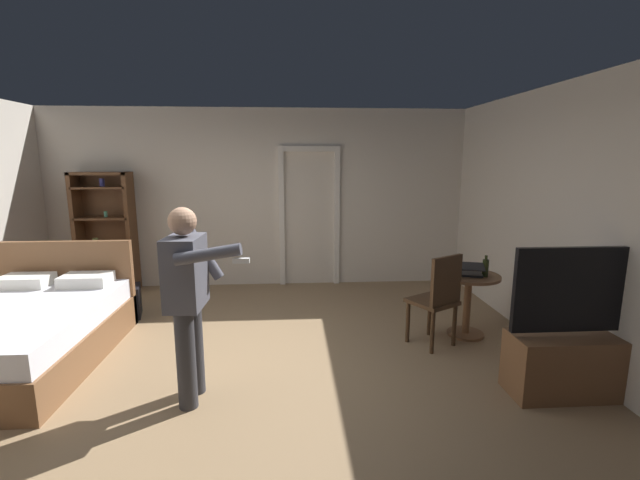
# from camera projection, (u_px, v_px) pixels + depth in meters

# --- Properties ---
(ground_plane) EXTENTS (6.91, 6.91, 0.00)m
(ground_plane) POSITION_uv_depth(u_px,v_px,m) (240.00, 372.00, 3.97)
(ground_plane) COLOR #997A56
(wall_back) EXTENTS (6.52, 0.12, 2.69)m
(wall_back) POSITION_uv_depth(u_px,v_px,m) (259.00, 199.00, 6.58)
(wall_back) COLOR silver
(wall_back) RESTS_ON ground_plane
(wall_right) EXTENTS (0.12, 5.96, 2.69)m
(wall_right) POSITION_uv_depth(u_px,v_px,m) (587.00, 226.00, 3.93)
(wall_right) COLOR silver
(wall_right) RESTS_ON ground_plane
(doorway_frame) EXTENTS (0.93, 0.08, 2.13)m
(doorway_frame) POSITION_uv_depth(u_px,v_px,m) (309.00, 207.00, 6.58)
(doorway_frame) COLOR white
(doorway_frame) RESTS_ON ground_plane
(bed) EXTENTS (1.46, 2.08, 1.02)m
(bed) POSITION_uv_depth(u_px,v_px,m) (24.00, 332.00, 4.14)
(bed) COLOR brown
(bed) RESTS_ON ground_plane
(bookshelf) EXTENTS (0.81, 0.32, 1.76)m
(bookshelf) POSITION_uv_depth(u_px,v_px,m) (106.00, 228.00, 6.29)
(bookshelf) COLOR brown
(bookshelf) RESTS_ON ground_plane
(tv_flatscreen) EXTENTS (1.20, 0.40, 1.27)m
(tv_flatscreen) POSITION_uv_depth(u_px,v_px,m) (577.00, 352.00, 3.55)
(tv_flatscreen) COLOR brown
(tv_flatscreen) RESTS_ON ground_plane
(side_table) EXTENTS (0.66, 0.66, 0.70)m
(side_table) POSITION_uv_depth(u_px,v_px,m) (468.00, 294.00, 4.73)
(side_table) COLOR brown
(side_table) RESTS_ON ground_plane
(laptop) EXTENTS (0.40, 0.41, 0.15)m
(laptop) POSITION_uv_depth(u_px,v_px,m) (467.00, 271.00, 4.64)
(laptop) COLOR black
(laptop) RESTS_ON side_table
(bottle_on_table) EXTENTS (0.06, 0.06, 0.23)m
(bottle_on_table) POSITION_uv_depth(u_px,v_px,m) (485.00, 268.00, 4.60)
(bottle_on_table) COLOR #263113
(bottle_on_table) RESTS_ON side_table
(wooden_chair) EXTENTS (0.57, 0.57, 0.99)m
(wooden_chair) POSITION_uv_depth(u_px,v_px,m) (438.00, 297.00, 4.43)
(wooden_chair) COLOR #4C331E
(wooden_chair) RESTS_ON ground_plane
(person_blue_shirt) EXTENTS (0.67, 0.58, 1.59)m
(person_blue_shirt) POSITION_uv_depth(u_px,v_px,m) (188.00, 293.00, 3.37)
(person_blue_shirt) COLOR #333338
(person_blue_shirt) RESTS_ON ground_plane
(suitcase_dark) EXTENTS (0.68, 0.51, 0.39)m
(suitcase_dark) POSITION_uv_depth(u_px,v_px,m) (114.00, 303.00, 5.29)
(suitcase_dark) COLOR black
(suitcase_dark) RESTS_ON ground_plane
(suitcase_small) EXTENTS (0.50, 0.35, 0.44)m
(suitcase_small) POSITION_uv_depth(u_px,v_px,m) (112.00, 301.00, 5.29)
(suitcase_small) COLOR #4C1919
(suitcase_small) RESTS_ON ground_plane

